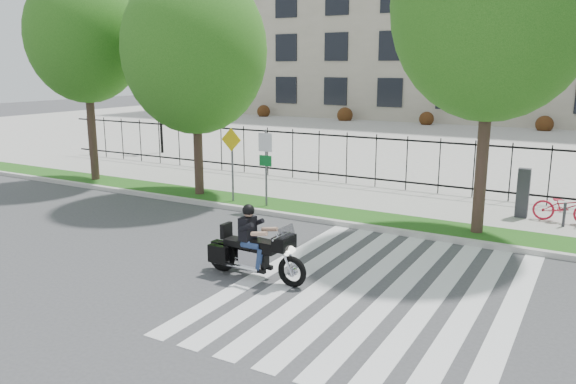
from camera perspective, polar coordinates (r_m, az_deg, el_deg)
The scene contains 15 objects.
ground at distance 14.46m, azimuth -9.13°, elevation -6.17°, with size 120.00×120.00×0.00m, color #3D3E40.
curb at distance 17.67m, azimuth -0.81°, elevation -2.28°, with size 60.00×0.20×0.15m, color #B8B6AD.
grass_verge at distance 18.38m, azimuth 0.53°, elevation -1.69°, with size 60.00×1.50×0.15m, color #1C4912.
sidewalk at distance 20.54m, azimuth 3.93°, elevation -0.19°, with size 60.00×3.50×0.15m, color #97968D.
plaza at distance 36.93m, azimuth 15.94°, elevation 5.03°, with size 80.00×34.00×0.10m, color #97968D.
crosswalk_stripes at distance 12.19m, azimuth 9.15°, elevation -9.78°, with size 5.70×8.00×0.01m, color silver, non-canonical shape.
iron_fence at distance 21.90m, azimuth 5.98°, elevation 3.44°, with size 30.00×0.06×2.00m, color black, non-canonical shape.
office_building at distance 56.45m, azimuth 21.73°, elevation 17.20°, with size 60.00×21.90×20.15m.
lamp_post_left at distance 30.67m, azimuth -12.92°, elevation 9.67°, with size 1.06×0.70×4.25m.
street_tree_0 at distance 23.73m, azimuth -19.93°, elevation 14.65°, with size 4.46×4.46×8.19m.
street_tree_1 at distance 19.99m, azimuth -9.46°, elevation 13.98°, with size 4.96×4.96×7.86m.
street_tree_2 at distance 15.89m, azimuth 20.19°, elevation 17.53°, with size 5.23×5.23×9.05m.
sign_pole_regulatory at distance 18.14m, azimuth -2.28°, elevation 3.48°, with size 0.50×0.09×2.50m.
sign_pole_warning at distance 18.87m, azimuth -5.72°, elevation 3.79°, with size 0.78×0.09×2.49m.
motorcycle_rider at distance 12.49m, azimuth -3.43°, elevation -5.82°, with size 2.62×0.78×2.02m.
Camera 1 is at (8.68, -10.61, 4.62)m, focal length 35.00 mm.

